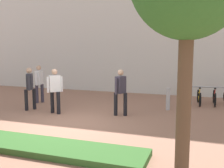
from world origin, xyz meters
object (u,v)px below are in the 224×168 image
object	(u,v)px
person_suited_navy	(121,89)
person_casual_tan	(55,88)
person_shirt_white	(39,81)
person_suited_dark	(30,86)
bike_rack_cluster	(222,98)
bollard_steel	(168,99)

from	to	relation	value
person_suited_navy	person_casual_tan	size ratio (longest dim) A/B	1.00
person_casual_tan	person_shirt_white	xyz separation A→B (m)	(-1.75, 1.55, 0.00)
person_shirt_white	person_suited_dark	bearing A→B (deg)	-70.64
bike_rack_cluster	bollard_steel	size ratio (longest dim) A/B	2.94
bollard_steel	person_casual_tan	bearing A→B (deg)	-153.74
bollard_steel	person_casual_tan	size ratio (longest dim) A/B	0.52
bike_rack_cluster	person_suited_navy	xyz separation A→B (m)	(-3.70, -3.12, 0.64)
bike_rack_cluster	bollard_steel	distance (m)	2.70
person_suited_navy	bike_rack_cluster	bearing A→B (deg)	40.16
person_suited_navy	person_shirt_white	distance (m)	4.34
bike_rack_cluster	person_shirt_white	distance (m)	8.20
person_suited_dark	person_casual_tan	distance (m)	1.29
person_casual_tan	person_shirt_white	world-z (taller)	same
person_suited_navy	person_casual_tan	bearing A→B (deg)	-168.50
bike_rack_cluster	person_casual_tan	size ratio (longest dim) A/B	1.54
person_suited_dark	person_casual_tan	size ratio (longest dim) A/B	1.00
bollard_steel	person_shirt_white	bearing A→B (deg)	-175.74
bollard_steel	person_shirt_white	xyz separation A→B (m)	(-5.77, -0.43, 0.53)
person_suited_navy	person_suited_dark	world-z (taller)	same
person_suited_dark	person_casual_tan	world-z (taller)	same
bike_rack_cluster	person_suited_dark	size ratio (longest dim) A/B	1.54
person_suited_dark	person_shirt_white	world-z (taller)	same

